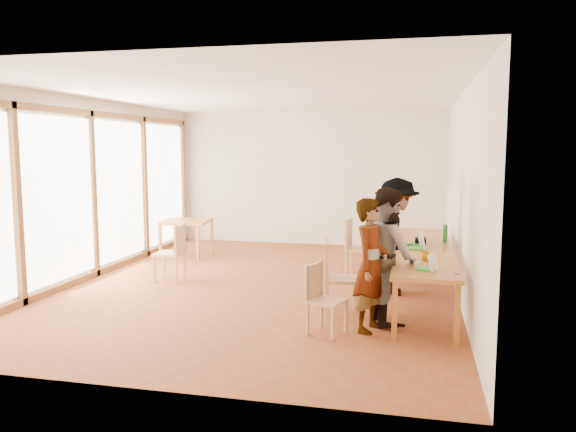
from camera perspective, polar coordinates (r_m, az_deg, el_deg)
name	(u,v)px	position (r m, az deg, el deg)	size (l,w,h in m)	color
ground	(262,285)	(9.04, -2.65, -7.03)	(8.00, 8.00, 0.00)	brown
wall_back	(309,178)	(12.69, 2.15, 3.86)	(6.00, 0.10, 3.00)	beige
wall_front	(139,226)	(5.08, -14.88, -0.98)	(6.00, 0.10, 3.00)	beige
wall_right	(461,195)	(8.50, 17.18, 2.04)	(0.10, 8.00, 3.00)	beige
window_wall	(92,189)	(10.01, -19.28, 2.65)	(0.10, 8.00, 3.00)	white
ceiling	(261,93)	(8.81, -2.76, 12.40)	(6.00, 8.00, 0.04)	white
communal_table	(424,251)	(8.33, 13.67, -3.48)	(0.80, 4.00, 0.75)	#B77828
side_table	(186,224)	(11.38, -10.28, -0.80)	(0.90, 0.90, 0.75)	#B77828
chair_near	(320,291)	(6.67, 3.28, -7.57)	(0.49, 0.49, 0.44)	tan
chair_mid	(334,269)	(7.44, 4.70, -5.42)	(0.51, 0.51, 0.51)	tan
chair_far	(354,241)	(9.61, 6.74, -2.54)	(0.50, 0.50, 0.53)	tan
chair_empty	(376,241)	(9.52, 8.88, -2.52)	(0.61, 0.61, 0.55)	tan
chair_spare	(175,246)	(9.39, -11.44, -3.03)	(0.46, 0.46, 0.50)	tan
person_near	(371,265)	(6.75, 8.42, -4.96)	(0.58, 0.38, 1.59)	gray
person_mid	(388,255)	(7.12, 10.10, -3.92)	(0.83, 0.65, 1.70)	gray
person_far	(396,236)	(8.51, 10.94, -2.04)	(1.13, 0.65, 1.74)	gray
laptop_near	(429,266)	(6.83, 14.14, -4.90)	(0.27, 0.28, 0.20)	green
laptop_mid	(419,245)	(8.17, 13.21, -2.90)	(0.23, 0.27, 0.22)	green
laptop_far	(418,241)	(8.52, 13.07, -2.52)	(0.26, 0.28, 0.21)	green
yellow_mug	(426,256)	(7.40, 13.80, -3.99)	(0.13, 0.13, 0.11)	orange
green_bottle	(445,234)	(8.82, 15.68, -1.74)	(0.07, 0.07, 0.28)	#197A21
clear_glass	(431,267)	(6.77, 14.33, -5.09)	(0.07, 0.07, 0.09)	silver
condiment_cup	(417,265)	(6.97, 12.98, -4.82)	(0.08, 0.08, 0.06)	white
pink_phone	(456,273)	(6.74, 16.73, -5.55)	(0.05, 0.10, 0.01)	#CB427A
black_pouch	(421,241)	(8.63, 13.31, -2.49)	(0.16, 0.26, 0.09)	black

